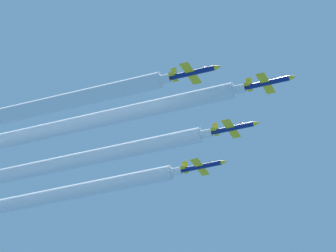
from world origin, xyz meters
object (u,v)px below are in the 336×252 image
(jet_left_wingman, at_px, (235,128))
(jet_right_wingman, at_px, (194,72))
(jet_outer_left, at_px, (203,166))
(jet_lead, at_px, (269,82))

(jet_left_wingman, bearing_deg, jet_right_wingman, -0.93)
(jet_right_wingman, relative_size, jet_outer_left, 1.00)
(jet_lead, distance_m, jet_left_wingman, 17.17)
(jet_left_wingman, height_order, jet_outer_left, jet_left_wingman)
(jet_lead, relative_size, jet_right_wingman, 1.00)
(jet_lead, bearing_deg, jet_left_wingman, -134.88)
(jet_lead, xyz_separation_m, jet_outer_left, (-22.81, -23.71, -3.39))
(jet_lead, distance_m, jet_right_wingman, 17.66)
(jet_lead, bearing_deg, jet_right_wingman, -45.44)
(jet_left_wingman, distance_m, jet_right_wingman, 24.37)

